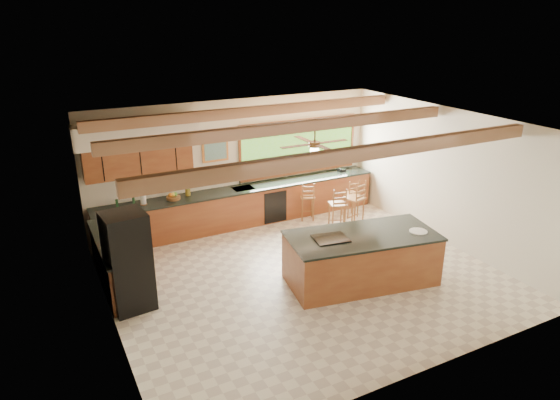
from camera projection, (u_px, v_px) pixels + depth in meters
ground at (303, 275)px, 9.84m from camera, size 7.20×7.20×0.00m
room_shell at (280, 160)px, 9.54m from camera, size 7.27×6.54×3.02m
counter_run at (218, 217)px, 11.42m from camera, size 7.12×3.10×1.22m
island at (361, 258)px, 9.46m from camera, size 2.99×1.78×1.00m
refrigerator at (128, 261)px, 8.48m from camera, size 0.76×0.74×1.77m
bar_stool_a at (308, 198)px, 12.29m from camera, size 0.47×0.47×0.99m
bar_stool_b at (339, 205)px, 11.70m from camera, size 0.47×0.47×1.05m
bar_stool_c at (356, 199)px, 11.90m from camera, size 0.51×0.51×1.15m
bar_stool_d at (352, 195)px, 12.47m from camera, size 0.38×0.38×0.99m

